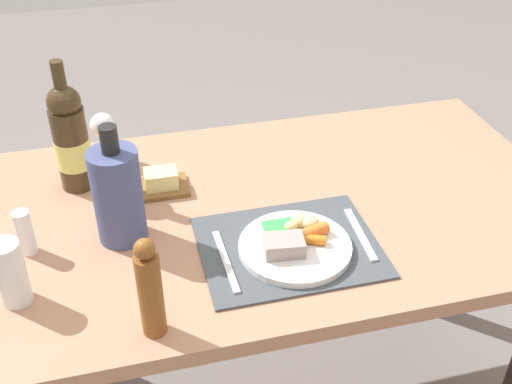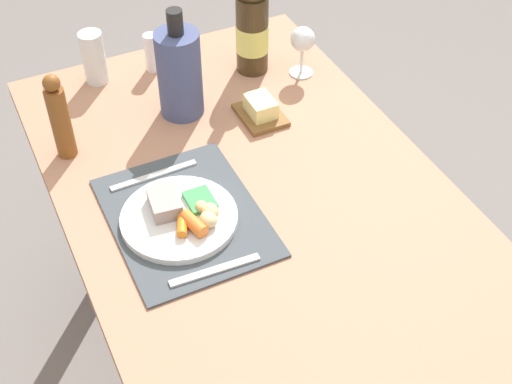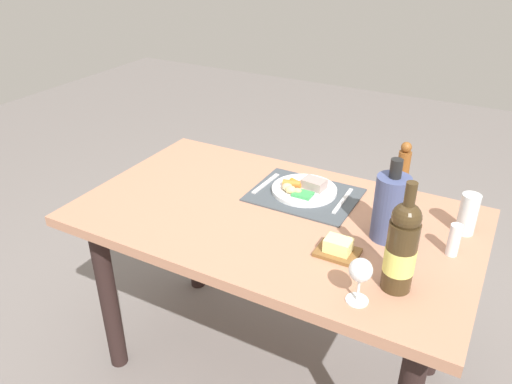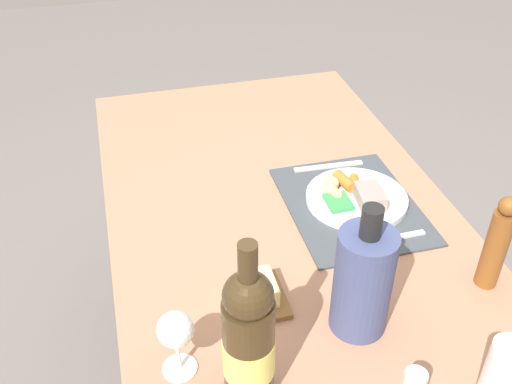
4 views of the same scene
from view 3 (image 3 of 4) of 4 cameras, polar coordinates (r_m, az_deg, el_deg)
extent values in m
plane|color=slate|center=(2.25, 1.83, -19.12)|extent=(8.00, 8.00, 0.00)
cube|color=#AE785D|center=(1.78, 2.19, -2.94)|extent=(1.39, 0.82, 0.04)
cylinder|color=black|center=(2.11, 20.42, -11.84)|extent=(0.07, 0.07, 0.72)
cylinder|color=black|center=(2.45, -7.06, -3.86)|extent=(0.07, 0.07, 0.72)
cylinder|color=black|center=(2.10, -16.51, -11.32)|extent=(0.07, 0.07, 0.72)
cube|color=#41484D|center=(1.88, 5.54, -0.32)|extent=(0.39, 0.30, 0.01)
cylinder|color=white|center=(1.89, 5.52, 0.23)|extent=(0.25, 0.25, 0.02)
cube|color=gray|center=(1.89, 6.63, 0.93)|extent=(0.09, 0.07, 0.04)
cylinder|color=orange|center=(1.90, 4.60, 1.05)|extent=(0.06, 0.04, 0.02)
cylinder|color=orange|center=(1.89, 4.07, 0.96)|extent=(0.07, 0.04, 0.03)
ellipsoid|color=tan|center=(1.85, 4.75, 0.15)|extent=(0.03, 0.03, 0.02)
ellipsoid|color=#DCBD7A|center=(1.85, 4.04, 0.26)|extent=(0.04, 0.04, 0.03)
ellipsoid|color=#CDB884|center=(1.86, 3.58, 0.57)|extent=(0.04, 0.04, 0.03)
cube|color=green|center=(1.84, 5.36, -0.26)|extent=(0.07, 0.06, 0.01)
cube|color=silver|center=(1.85, 9.87, -0.98)|extent=(0.02, 0.20, 0.00)
cube|color=silver|center=(1.95, 1.11, 0.99)|extent=(0.03, 0.19, 0.00)
cube|color=brown|center=(1.58, 9.27, -6.81)|extent=(0.13, 0.10, 0.01)
cube|color=#F9EC93|center=(1.56, 9.35, -5.99)|extent=(0.08, 0.06, 0.04)
cylinder|color=silver|center=(1.76, 23.01, -2.33)|extent=(0.06, 0.06, 0.14)
cylinder|color=silver|center=(1.78, 22.84, -3.11)|extent=(0.06, 0.06, 0.08)
cylinder|color=white|center=(1.41, 11.43, -12.00)|extent=(0.06, 0.06, 0.00)
cylinder|color=white|center=(1.39, 11.58, -10.82)|extent=(0.01, 0.01, 0.07)
sphere|color=white|center=(1.35, 11.85, -8.70)|extent=(0.06, 0.06, 0.06)
cylinder|color=#3D2D18|center=(1.42, 16.10, -7.06)|extent=(0.08, 0.08, 0.21)
sphere|color=#3D2D18|center=(1.36, 16.80, -2.76)|extent=(0.08, 0.08, 0.08)
cylinder|color=#3D2D18|center=(1.33, 17.12, -0.78)|extent=(0.03, 0.03, 0.09)
cylinder|color=#E2DE6A|center=(1.43, 16.05, -7.40)|extent=(0.09, 0.09, 0.07)
cylinder|color=#434D7B|center=(1.63, 15.05, -1.81)|extent=(0.11, 0.11, 0.22)
cylinder|color=black|center=(1.57, 15.69, 2.60)|extent=(0.04, 0.04, 0.06)
cylinder|color=white|center=(1.64, 21.65, -5.10)|extent=(0.04, 0.04, 0.11)
cylinder|color=brown|center=(1.91, 16.33, 1.95)|extent=(0.05, 0.05, 0.18)
sphere|color=brown|center=(1.87, 16.77, 4.91)|extent=(0.04, 0.04, 0.04)
camera|label=1|loc=(2.54, 24.39, 25.54)|focal=43.42mm
camera|label=2|loc=(2.47, -15.08, 31.69)|focal=49.82mm
camera|label=4|loc=(1.09, 53.43, 15.86)|focal=41.45mm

